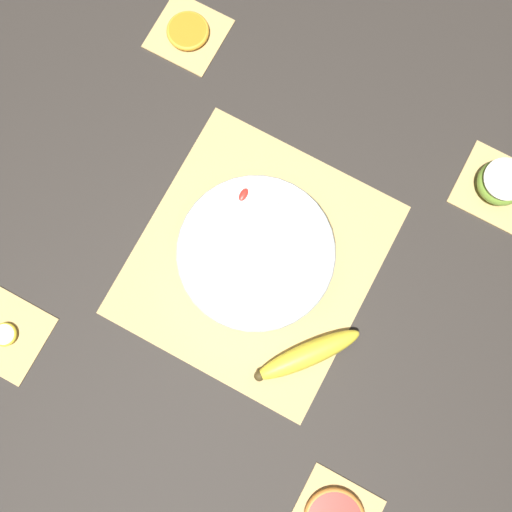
{
  "coord_description": "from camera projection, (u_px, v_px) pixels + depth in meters",
  "views": [
    {
      "loc": [
        0.14,
        0.08,
        1.0
      ],
      "look_at": [
        0.0,
        0.0,
        0.04
      ],
      "focal_mm": 42.0,
      "sensor_mm": 36.0,
      "label": 1
    }
  ],
  "objects": [
    {
      "name": "apple_half",
      "position": [
        501.0,
        183.0,
        1.0
      ],
      "size": [
        0.08,
        0.08,
        0.04
      ],
      "color": "#7FAD38",
      "rests_on": "coaster_mat_far_left"
    },
    {
      "name": "orange_slice_whole",
      "position": [
        188.0,
        31.0,
        1.07
      ],
      "size": [
        0.08,
        0.08,
        0.01
      ],
      "color": "orange",
      "rests_on": "coaster_mat_near_left"
    },
    {
      "name": "coaster_mat_far_left",
      "position": [
        495.0,
        187.0,
        1.03
      ],
      "size": [
        0.12,
        0.12,
        0.01
      ],
      "color": "tan",
      "rests_on": "ground_plane"
    },
    {
      "name": "coaster_mat_near_left",
      "position": [
        188.0,
        33.0,
        1.08
      ],
      "size": [
        0.12,
        0.12,
        0.01
      ],
      "color": "tan",
      "rests_on": "ground_plane"
    },
    {
      "name": "ground_plane",
      "position": [
        256.0,
        260.0,
        1.01
      ],
      "size": [
        6.0,
        6.0,
        0.0
      ],
      "primitive_type": "plane",
      "color": "#2D2823"
    },
    {
      "name": "fruit_salad_bowl",
      "position": [
        256.0,
        255.0,
        0.96
      ],
      "size": [
        0.25,
        0.25,
        0.08
      ],
      "color": "silver",
      "rests_on": "bamboo_mat_center"
    },
    {
      "name": "whole_banana",
      "position": [
        307.0,
        355.0,
        0.96
      ],
      "size": [
        0.16,
        0.14,
        0.04
      ],
      "color": "yellow",
      "rests_on": "bamboo_mat_center"
    },
    {
      "name": "banana_coin_single",
      "position": [
        5.0,
        334.0,
        0.98
      ],
      "size": [
        0.04,
        0.04,
        0.01
      ],
      "color": "#F4EABC",
      "rests_on": "coaster_mat_near_right"
    },
    {
      "name": "bamboo_mat_center",
      "position": [
        256.0,
        259.0,
        1.01
      ],
      "size": [
        0.41,
        0.38,
        0.01
      ],
      "color": "tan",
      "rests_on": "ground_plane"
    },
    {
      "name": "coaster_mat_near_right",
      "position": [
        7.0,
        335.0,
        0.98
      ],
      "size": [
        0.12,
        0.12,
        0.01
      ],
      "color": "tan",
      "rests_on": "ground_plane"
    }
  ]
}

